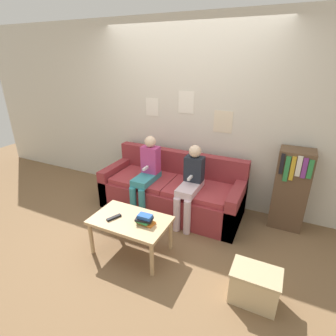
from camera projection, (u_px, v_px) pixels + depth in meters
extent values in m
plane|color=brown|center=(156.00, 226.00, 3.47)|extent=(10.00, 10.00, 0.00)
cube|color=beige|center=(187.00, 115.00, 3.79)|extent=(8.00, 0.06, 2.60)
cube|color=white|center=(152.00, 107.00, 3.95)|extent=(0.21, 0.00, 0.27)
cube|color=white|center=(186.00, 102.00, 3.69)|extent=(0.23, 0.00, 0.31)
cube|color=beige|center=(223.00, 122.00, 3.56)|extent=(0.26, 0.00, 0.30)
cube|color=maroon|center=(171.00, 197.00, 3.79)|extent=(1.99, 0.79, 0.40)
cube|color=maroon|center=(180.00, 164.00, 3.90)|extent=(1.99, 0.14, 0.40)
cube|color=maroon|center=(118.00, 180.00, 4.12)|extent=(0.14, 0.79, 0.56)
cube|color=maroon|center=(236.00, 207.00, 3.39)|extent=(0.14, 0.79, 0.56)
cube|color=#A1343A|center=(144.00, 178.00, 3.83)|extent=(0.83, 0.63, 0.07)
cube|color=#A1343A|center=(199.00, 190.00, 3.50)|extent=(0.83, 0.63, 0.07)
cube|color=tan|center=(130.00, 221.00, 2.88)|extent=(0.86, 0.52, 0.04)
cylinder|color=tan|center=(91.00, 238.00, 2.93)|extent=(0.04, 0.04, 0.40)
cylinder|color=tan|center=(152.00, 260.00, 2.63)|extent=(0.04, 0.04, 0.40)
cylinder|color=tan|center=(115.00, 218.00, 3.30)|extent=(0.04, 0.04, 0.40)
cylinder|color=tan|center=(171.00, 235.00, 2.99)|extent=(0.04, 0.04, 0.40)
cylinder|color=teal|center=(133.00, 203.00, 3.57)|extent=(0.09, 0.09, 0.47)
cylinder|color=teal|center=(142.00, 205.00, 3.52)|extent=(0.09, 0.09, 0.47)
cube|color=teal|center=(146.00, 178.00, 3.64)|extent=(0.23, 0.49, 0.09)
cube|color=#B73D7F|center=(151.00, 160.00, 3.67)|extent=(0.24, 0.16, 0.38)
sphere|color=beige|center=(150.00, 142.00, 3.56)|extent=(0.16, 0.16, 0.16)
cube|color=white|center=(145.00, 168.00, 3.57)|extent=(0.03, 0.12, 0.03)
cylinder|color=silver|center=(177.00, 214.00, 3.31)|extent=(0.09, 0.09, 0.47)
cylinder|color=silver|center=(187.00, 217.00, 3.26)|extent=(0.09, 0.09, 0.47)
cube|color=silver|center=(190.00, 188.00, 3.39)|extent=(0.23, 0.49, 0.09)
cube|color=#1E232D|center=(194.00, 169.00, 3.42)|extent=(0.24, 0.16, 0.33)
sphere|color=beige|center=(195.00, 151.00, 3.32)|extent=(0.16, 0.16, 0.16)
cube|color=white|center=(190.00, 178.00, 3.32)|extent=(0.03, 0.12, 0.03)
cube|color=black|center=(114.00, 218.00, 2.88)|extent=(0.11, 0.17, 0.02)
cube|color=orange|center=(146.00, 222.00, 2.80)|extent=(0.21, 0.13, 0.02)
cube|color=#2D8442|center=(144.00, 221.00, 2.79)|extent=(0.15, 0.13, 0.02)
cube|color=black|center=(144.00, 219.00, 2.78)|extent=(0.20, 0.15, 0.02)
cube|color=#23519E|center=(145.00, 217.00, 2.77)|extent=(0.15, 0.10, 0.04)
cube|color=brown|center=(291.00, 189.00, 3.32)|extent=(0.40, 0.31, 1.06)
cube|color=black|center=(282.00, 164.00, 3.09)|extent=(0.04, 0.02, 0.25)
cube|color=#2D8442|center=(287.00, 169.00, 3.09)|extent=(0.05, 0.02, 0.32)
cube|color=gold|center=(292.00, 169.00, 3.06)|extent=(0.05, 0.02, 0.30)
cube|color=silver|center=(299.00, 166.00, 3.02)|extent=(0.05, 0.02, 0.25)
cube|color=#7A3389|center=(304.00, 168.00, 3.00)|extent=(0.05, 0.02, 0.25)
cube|color=#2D8442|center=(310.00, 169.00, 2.98)|extent=(0.05, 0.02, 0.23)
cube|color=#CCB284|center=(254.00, 287.00, 2.37)|extent=(0.41, 0.27, 0.31)
cube|color=tan|center=(257.00, 273.00, 2.30)|extent=(0.43, 0.29, 0.02)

